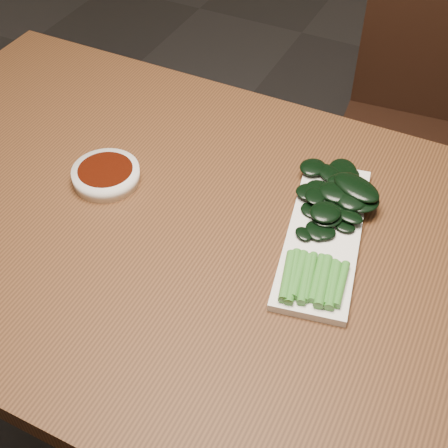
% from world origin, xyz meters
% --- Properties ---
extents(ground, '(6.00, 6.00, 0.00)m').
position_xyz_m(ground, '(0.00, 0.00, 0.00)').
color(ground, '#282626').
rests_on(ground, ground).
extents(table, '(1.40, 0.80, 0.75)m').
position_xyz_m(table, '(0.00, 0.00, 0.68)').
color(table, '#4E2C16').
rests_on(table, ground).
extents(chair_far, '(0.45, 0.45, 0.89)m').
position_xyz_m(chair_far, '(0.20, 0.82, 0.49)').
color(chair_far, black).
rests_on(chair_far, ground).
extents(sauce_bowl, '(0.12, 0.12, 0.03)m').
position_xyz_m(sauce_bowl, '(-0.23, 0.03, 0.76)').
color(sauce_bowl, white).
rests_on(sauce_bowl, table).
extents(serving_plate, '(0.18, 0.35, 0.01)m').
position_xyz_m(serving_plate, '(0.16, 0.07, 0.76)').
color(serving_plate, white).
rests_on(serving_plate, table).
extents(gai_lan, '(0.17, 0.35, 0.03)m').
position_xyz_m(gai_lan, '(0.16, 0.11, 0.78)').
color(gai_lan, '#408B30').
rests_on(gai_lan, serving_plate).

